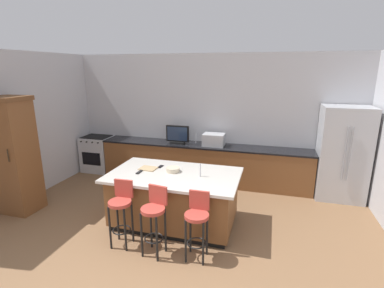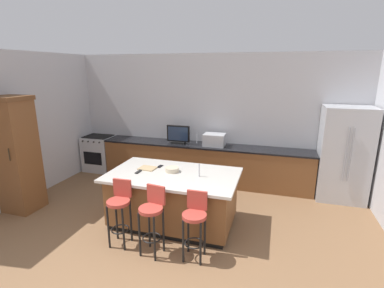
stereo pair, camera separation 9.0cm
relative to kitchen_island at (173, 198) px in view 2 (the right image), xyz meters
name	(u,v)px [view 2 (the right image)]	position (x,y,z in m)	size (l,w,h in m)	color
wall_back	(212,118)	(0.11, 2.36, 1.01)	(7.19, 0.12, 2.95)	#BCBCC1
wall_left	(27,126)	(-3.29, 0.31, 1.01)	(0.12, 4.50, 2.95)	#BCBCC1
counter_back	(203,163)	(0.01, 1.98, -0.01)	(4.90, 0.62, 0.90)	brown
kitchen_island	(173,198)	(0.00, 0.00, 0.00)	(2.17, 1.28, 0.91)	black
refrigerator	(344,154)	(2.93, 1.92, 0.49)	(0.92, 0.76, 1.91)	#B7BABF
range_oven	(100,153)	(-2.81, 1.98, -0.01)	(0.73, 0.63, 0.92)	#B7BABF
cabinet_tower	(16,153)	(-2.94, -0.33, 0.65)	(0.65, 0.60, 2.15)	brown
microwave	(214,140)	(0.27, 1.98, 0.58)	(0.48, 0.36, 0.27)	#B7BABF
tv_monitor	(178,135)	(-0.59, 1.93, 0.64)	(0.55, 0.16, 0.43)	black
sink_faucet_back	(197,138)	(-0.18, 2.08, 0.56)	(0.02, 0.02, 0.24)	#B2B2B7
sink_faucet_island	(199,170)	(0.45, 0.00, 0.56)	(0.02, 0.02, 0.22)	#B2B2B7
bar_stool_left	(120,207)	(-0.56, -0.80, 0.14)	(0.34, 0.34, 1.01)	#B23D33
bar_stool_center	(152,214)	(0.01, -0.87, 0.15)	(0.34, 0.36, 1.01)	#B23D33
bar_stool_right	(195,220)	(0.61, -0.80, 0.12)	(0.34, 0.34, 0.97)	#B23D33
fruit_bowl	(172,170)	(-0.05, 0.09, 0.48)	(0.23, 0.23, 0.08)	beige
cell_phone	(160,166)	(-0.35, 0.26, 0.45)	(0.07, 0.15, 0.01)	black
tv_remote	(138,172)	(-0.58, -0.11, 0.46)	(0.04, 0.17, 0.02)	black
cutting_board	(148,168)	(-0.51, 0.10, 0.46)	(0.29, 0.23, 0.02)	tan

